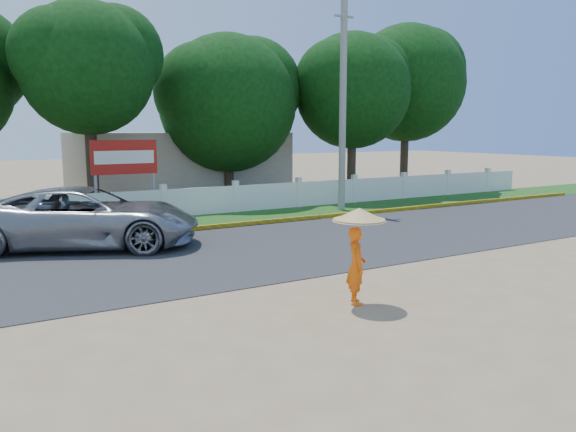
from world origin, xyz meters
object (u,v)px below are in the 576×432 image
(utility_pole, at_px, (343,106))
(vehicle, at_px, (87,218))
(monk_with_parasol, at_px, (358,242))
(billboard, at_px, (124,161))

(utility_pole, xyz_separation_m, vehicle, (-10.64, -2.38, -3.42))
(monk_with_parasol, bearing_deg, vehicle, 112.72)
(billboard, bearing_deg, utility_pole, -19.00)
(utility_pole, xyz_separation_m, monk_with_parasol, (-7.26, -10.45, -3.08))
(utility_pole, bearing_deg, billboard, 161.00)
(billboard, bearing_deg, vehicle, -115.50)
(vehicle, distance_m, billboard, 5.89)
(vehicle, distance_m, monk_with_parasol, 8.76)
(billboard, bearing_deg, monk_with_parasol, -86.11)
(vehicle, bearing_deg, monk_with_parasol, -132.34)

